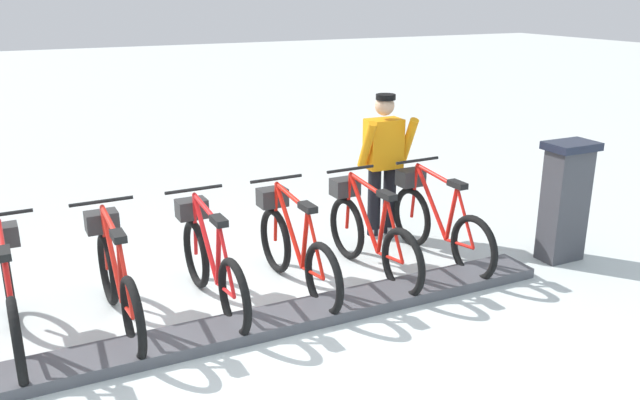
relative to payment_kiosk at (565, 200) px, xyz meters
name	(u,v)px	position (x,y,z in m)	size (l,w,h in m)	color
ground_plane	(258,330)	(-0.05, 3.46, -0.67)	(60.00, 60.00, 0.00)	silver
dock_rail_base	(257,325)	(-0.05, 3.46, -0.62)	(0.44, 5.73, 0.10)	#47474C
payment_kiosk	(565,200)	(0.00, 0.00, 0.00)	(0.36, 0.52, 1.28)	#38383D
bike_docked_0	(437,221)	(0.57, 1.20, -0.24)	(1.72, 0.54, 1.02)	black
bike_docked_1	(369,233)	(0.57, 2.02, -0.24)	(1.72, 0.54, 1.02)	black
bike_docked_2	(294,247)	(0.57, 2.84, -0.24)	(1.72, 0.54, 1.02)	black
bike_docked_3	(211,261)	(0.57, 3.67, -0.24)	(1.72, 0.54, 1.02)	black
bike_docked_4	(117,278)	(0.57, 4.49, -0.24)	(1.72, 0.54, 1.02)	black
bike_docked_5	(10,297)	(0.57, 5.31, -0.24)	(1.72, 0.54, 1.02)	black
worker_near_rack	(383,160)	(1.44, 1.35, 0.24)	(0.48, 0.63, 1.66)	white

